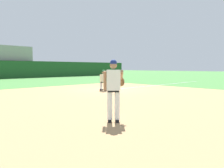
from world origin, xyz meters
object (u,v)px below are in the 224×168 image
at_px(first_base_bag, 111,89).
at_px(baseball, 113,94).
at_px(first_baseman, 112,79).
at_px(baserunner, 103,79).
at_px(pitcher, 114,87).

xyz_separation_m(first_base_bag, baseball, (-1.66, -1.98, -0.01)).
xyz_separation_m(first_baseman, baserunner, (-1.16, -0.28, 0.06)).
xyz_separation_m(first_base_bag, baserunner, (-0.79, -0.09, 0.75)).
distance_m(first_baseman, baserunner, 1.19).
distance_m(first_base_bag, pitcher, 9.38).
bearing_deg(pitcher, baseball, 45.98).
relative_size(first_baseman, baserunner, 0.92).
bearing_deg(baseball, baserunner, 65.05).
relative_size(baseball, pitcher, 0.04).
relative_size(first_base_bag, baseball, 5.14).
bearing_deg(pitcher, first_base_bag, 47.07).
bearing_deg(pitcher, baserunner, 50.45).
bearing_deg(first_baseman, pitcher, -133.77).
relative_size(pitcher, baserunner, 1.27).
height_order(pitcher, baserunner, pitcher).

